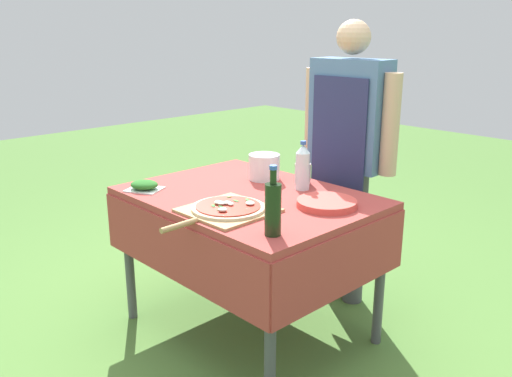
{
  "coord_description": "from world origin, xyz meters",
  "views": [
    {
      "loc": [
        1.84,
        -1.7,
        1.51
      ],
      "look_at": [
        0.05,
        0.0,
        0.78
      ],
      "focal_mm": 38.0,
      "sensor_mm": 36.0,
      "label": 1
    }
  ],
  "objects_px": {
    "pizza_on_peel": "(227,209)",
    "plate_stack": "(327,203)",
    "water_bottle": "(303,167)",
    "herb_container": "(144,185)",
    "person_cook": "(348,142)",
    "oil_bottle": "(273,208)",
    "mixing_tub": "(264,167)",
    "sauce_jar": "(303,175)",
    "prep_table": "(249,212)"
  },
  "relations": [
    {
      "from": "pizza_on_peel",
      "to": "plate_stack",
      "type": "xyz_separation_m",
      "value": [
        0.25,
        0.38,
        0.0
      ]
    },
    {
      "from": "water_bottle",
      "to": "herb_container",
      "type": "bearing_deg",
      "value": -132.57
    },
    {
      "from": "person_cook",
      "to": "herb_container",
      "type": "xyz_separation_m",
      "value": [
        -0.51,
        -0.96,
        -0.16
      ]
    },
    {
      "from": "person_cook",
      "to": "oil_bottle",
      "type": "distance_m",
      "value": 1.0
    },
    {
      "from": "oil_bottle",
      "to": "herb_container",
      "type": "distance_m",
      "value": 0.87
    },
    {
      "from": "water_bottle",
      "to": "mixing_tub",
      "type": "bearing_deg",
      "value": -178.86
    },
    {
      "from": "person_cook",
      "to": "oil_bottle",
      "type": "relative_size",
      "value": 5.57
    },
    {
      "from": "oil_bottle",
      "to": "plate_stack",
      "type": "height_order",
      "value": "oil_bottle"
    },
    {
      "from": "plate_stack",
      "to": "oil_bottle",
      "type": "bearing_deg",
      "value": -79.45
    },
    {
      "from": "person_cook",
      "to": "water_bottle",
      "type": "distance_m",
      "value": 0.39
    },
    {
      "from": "pizza_on_peel",
      "to": "sauce_jar",
      "type": "height_order",
      "value": "sauce_jar"
    },
    {
      "from": "pizza_on_peel",
      "to": "oil_bottle",
      "type": "height_order",
      "value": "oil_bottle"
    },
    {
      "from": "oil_bottle",
      "to": "mixing_tub",
      "type": "xyz_separation_m",
      "value": [
        -0.6,
        0.54,
        -0.04
      ]
    },
    {
      "from": "person_cook",
      "to": "sauce_jar",
      "type": "height_order",
      "value": "person_cook"
    },
    {
      "from": "water_bottle",
      "to": "mixing_tub",
      "type": "xyz_separation_m",
      "value": [
        -0.27,
        -0.01,
        -0.05
      ]
    },
    {
      "from": "person_cook",
      "to": "water_bottle",
      "type": "relative_size",
      "value": 6.32
    },
    {
      "from": "oil_bottle",
      "to": "water_bottle",
      "type": "xyz_separation_m",
      "value": [
        -0.34,
        0.55,
        0.0
      ]
    },
    {
      "from": "prep_table",
      "to": "water_bottle",
      "type": "height_order",
      "value": "water_bottle"
    },
    {
      "from": "prep_table",
      "to": "sauce_jar",
      "type": "distance_m",
      "value": 0.36
    },
    {
      "from": "oil_bottle",
      "to": "herb_container",
      "type": "xyz_separation_m",
      "value": [
        -0.87,
        -0.03,
        -0.09
      ]
    },
    {
      "from": "prep_table",
      "to": "pizza_on_peel",
      "type": "bearing_deg",
      "value": -62.77
    },
    {
      "from": "oil_bottle",
      "to": "water_bottle",
      "type": "relative_size",
      "value": 1.13
    },
    {
      "from": "plate_stack",
      "to": "prep_table",
      "type": "bearing_deg",
      "value": -160.94
    },
    {
      "from": "herb_container",
      "to": "mixing_tub",
      "type": "height_order",
      "value": "mixing_tub"
    },
    {
      "from": "pizza_on_peel",
      "to": "sauce_jar",
      "type": "bearing_deg",
      "value": 96.26
    },
    {
      "from": "prep_table",
      "to": "plate_stack",
      "type": "relative_size",
      "value": 4.3
    },
    {
      "from": "herb_container",
      "to": "plate_stack",
      "type": "height_order",
      "value": "herb_container"
    },
    {
      "from": "oil_bottle",
      "to": "water_bottle",
      "type": "bearing_deg",
      "value": 121.56
    },
    {
      "from": "prep_table",
      "to": "oil_bottle",
      "type": "relative_size",
      "value": 4.27
    },
    {
      "from": "pizza_on_peel",
      "to": "water_bottle",
      "type": "bearing_deg",
      "value": 89.44
    },
    {
      "from": "person_cook",
      "to": "pizza_on_peel",
      "type": "height_order",
      "value": "person_cook"
    },
    {
      "from": "prep_table",
      "to": "oil_bottle",
      "type": "distance_m",
      "value": 0.58
    },
    {
      "from": "mixing_tub",
      "to": "plate_stack",
      "type": "height_order",
      "value": "mixing_tub"
    },
    {
      "from": "herb_container",
      "to": "person_cook",
      "type": "bearing_deg",
      "value": 62.03
    },
    {
      "from": "prep_table",
      "to": "pizza_on_peel",
      "type": "distance_m",
      "value": 0.3
    },
    {
      "from": "oil_bottle",
      "to": "mixing_tub",
      "type": "relative_size",
      "value": 1.68
    },
    {
      "from": "pizza_on_peel",
      "to": "person_cook",
      "type": "bearing_deg",
      "value": 90.3
    },
    {
      "from": "water_bottle",
      "to": "pizza_on_peel",
      "type": "bearing_deg",
      "value": -89.17
    },
    {
      "from": "oil_bottle",
      "to": "water_bottle",
      "type": "distance_m",
      "value": 0.64
    },
    {
      "from": "water_bottle",
      "to": "mixing_tub",
      "type": "distance_m",
      "value": 0.27
    },
    {
      "from": "water_bottle",
      "to": "prep_table",
      "type": "bearing_deg",
      "value": -115.63
    },
    {
      "from": "plate_stack",
      "to": "sauce_jar",
      "type": "relative_size",
      "value": 2.65
    },
    {
      "from": "herb_container",
      "to": "pizza_on_peel",
      "type": "bearing_deg",
      "value": 8.24
    },
    {
      "from": "plate_stack",
      "to": "sauce_jar",
      "type": "bearing_deg",
      "value": 148.12
    },
    {
      "from": "pizza_on_peel",
      "to": "herb_container",
      "type": "xyz_separation_m",
      "value": [
        -0.54,
        -0.08,
        0.01
      ]
    },
    {
      "from": "pizza_on_peel",
      "to": "water_bottle",
      "type": "relative_size",
      "value": 2.18
    },
    {
      "from": "water_bottle",
      "to": "sauce_jar",
      "type": "relative_size",
      "value": 2.35
    },
    {
      "from": "oil_bottle",
      "to": "sauce_jar",
      "type": "height_order",
      "value": "oil_bottle"
    },
    {
      "from": "prep_table",
      "to": "mixing_tub",
      "type": "xyz_separation_m",
      "value": [
        -0.15,
        0.25,
        0.16
      ]
    },
    {
      "from": "water_bottle",
      "to": "sauce_jar",
      "type": "height_order",
      "value": "water_bottle"
    }
  ]
}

